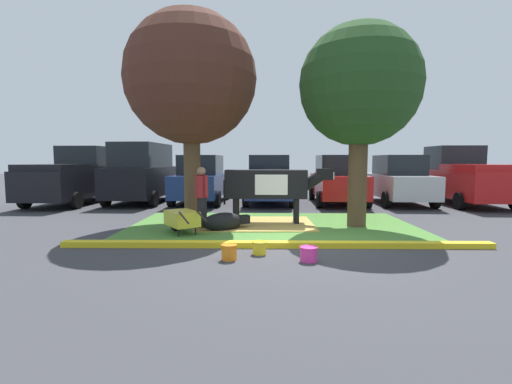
# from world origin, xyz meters

# --- Properties ---
(ground_plane) EXTENTS (80.00, 80.00, 0.00)m
(ground_plane) POSITION_xyz_m (0.00, 0.00, 0.00)
(ground_plane) COLOR #38383D
(grass_island) EXTENTS (7.79, 4.62, 0.02)m
(grass_island) POSITION_xyz_m (-0.55, 2.20, 0.01)
(grass_island) COLOR #477A33
(grass_island) RESTS_ON ground
(curb_yellow) EXTENTS (8.99, 0.24, 0.12)m
(curb_yellow) POSITION_xyz_m (-0.55, -0.26, 0.06)
(curb_yellow) COLOR yellow
(curb_yellow) RESTS_ON ground
(hay_bedding) EXTENTS (3.24, 2.46, 0.04)m
(hay_bedding) POSITION_xyz_m (-1.02, 2.39, 0.03)
(hay_bedding) COLOR tan
(hay_bedding) RESTS_ON ground
(shade_tree_left) EXTENTS (3.73, 3.73, 5.99)m
(shade_tree_left) POSITION_xyz_m (-2.86, 2.73, 4.09)
(shade_tree_left) COLOR brown
(shade_tree_left) RESTS_ON ground
(shade_tree_right) EXTENTS (3.23, 3.23, 5.43)m
(shade_tree_right) POSITION_xyz_m (1.76, 2.17, 3.77)
(shade_tree_right) COLOR #4C3823
(shade_tree_right) RESTS_ON ground
(cow_holstein) EXTENTS (3.14, 0.78, 1.58)m
(cow_holstein) POSITION_xyz_m (-0.62, 2.59, 1.13)
(cow_holstein) COLOR black
(cow_holstein) RESTS_ON ground
(calf_lying) EXTENTS (1.29, 0.95, 0.48)m
(calf_lying) POSITION_xyz_m (-1.82, 1.46, 0.24)
(calf_lying) COLOR black
(calf_lying) RESTS_ON ground
(person_handler) EXTENTS (0.38, 0.42, 1.64)m
(person_handler) POSITION_xyz_m (-2.43, 1.74, 0.88)
(person_handler) COLOR black
(person_handler) RESTS_ON ground
(wheelbarrow) EXTENTS (1.22, 1.48, 0.63)m
(wheelbarrow) POSITION_xyz_m (-2.82, 1.05, 0.39)
(wheelbarrow) COLOR gold
(wheelbarrow) RESTS_ON ground
(bucket_orange) EXTENTS (0.30, 0.30, 0.29)m
(bucket_orange) POSITION_xyz_m (-1.45, -1.22, 0.15)
(bucket_orange) COLOR orange
(bucket_orange) RESTS_ON ground
(bucket_yellow) EXTENTS (0.29, 0.29, 0.25)m
(bucket_yellow) POSITION_xyz_m (-0.90, -0.82, 0.13)
(bucket_yellow) COLOR yellow
(bucket_yellow) RESTS_ON ground
(bucket_pink) EXTENTS (0.33, 0.33, 0.27)m
(bucket_pink) POSITION_xyz_m (-0.01, -1.30, 0.14)
(bucket_pink) COLOR #EA3893
(bucket_pink) RESTS_ON ground
(pickup_truck_black) EXTENTS (2.36, 5.47, 2.42)m
(pickup_truck_black) POSITION_xyz_m (-8.68, 7.45, 1.11)
(pickup_truck_black) COLOR black
(pickup_truck_black) RESTS_ON ground
(suv_black) EXTENTS (2.24, 4.66, 2.52)m
(suv_black) POSITION_xyz_m (-5.92, 7.64, 1.27)
(suv_black) COLOR black
(suv_black) RESTS_ON ground
(hatchback_white) EXTENTS (2.14, 4.46, 2.02)m
(hatchback_white) POSITION_xyz_m (-3.41, 7.60, 0.98)
(hatchback_white) COLOR navy
(hatchback_white) RESTS_ON ground
(sedan_blue) EXTENTS (2.14, 4.46, 2.02)m
(sedan_blue) POSITION_xyz_m (-0.52, 7.58, 0.98)
(sedan_blue) COLOR navy
(sedan_blue) RESTS_ON ground
(sedan_red) EXTENTS (2.14, 4.46, 2.02)m
(sedan_red) POSITION_xyz_m (2.32, 7.40, 0.98)
(sedan_red) COLOR red
(sedan_red) RESTS_ON ground
(sedan_silver) EXTENTS (2.14, 4.46, 2.02)m
(sedan_silver) POSITION_xyz_m (4.82, 7.37, 0.98)
(sedan_silver) COLOR silver
(sedan_silver) RESTS_ON ground
(pickup_truck_maroon) EXTENTS (2.36, 5.47, 2.42)m
(pickup_truck_maroon) POSITION_xyz_m (7.48, 7.39, 1.11)
(pickup_truck_maroon) COLOR red
(pickup_truck_maroon) RESTS_ON ground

